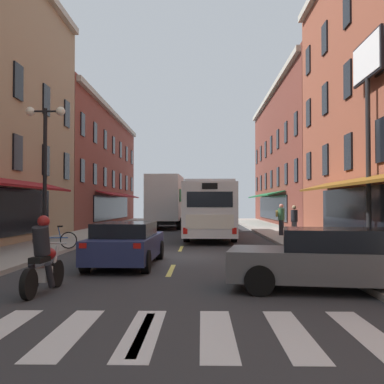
{
  "coord_description": "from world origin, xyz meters",
  "views": [
    {
      "loc": [
        0.87,
        -16.97,
        1.9
      ],
      "look_at": [
        0.37,
        8.07,
        2.54
      ],
      "focal_mm": 43.94,
      "sensor_mm": 36.0,
      "label": 1
    }
  ],
  "objects_px": {
    "box_truck": "(167,202)",
    "motorcycle_rider": "(43,260)",
    "bicycle_near": "(55,240)",
    "pedestrian_mid": "(294,221)",
    "pedestrian_near": "(281,219)",
    "billboard_sign": "(368,88)",
    "transit_bus": "(211,209)",
    "sedan_mid": "(126,243)",
    "sedan_near": "(333,259)",
    "street_lamp_twin": "(45,172)",
    "sedan_far": "(173,217)"
  },
  "relations": [
    {
      "from": "sedan_near",
      "to": "street_lamp_twin",
      "type": "height_order",
      "value": "street_lamp_twin"
    },
    {
      "from": "sedan_near",
      "to": "bicycle_near",
      "type": "xyz_separation_m",
      "value": [
        -8.64,
        7.99,
        -0.2
      ]
    },
    {
      "from": "box_truck",
      "to": "pedestrian_mid",
      "type": "relative_size",
      "value": 4.56
    },
    {
      "from": "billboard_sign",
      "to": "transit_bus",
      "type": "bearing_deg",
      "value": 120.28
    },
    {
      "from": "transit_bus",
      "to": "sedan_mid",
      "type": "distance_m",
      "value": 13.0
    },
    {
      "from": "billboard_sign",
      "to": "pedestrian_near",
      "type": "distance_m",
      "value": 10.59
    },
    {
      "from": "pedestrian_mid",
      "to": "street_lamp_twin",
      "type": "relative_size",
      "value": 0.32
    },
    {
      "from": "pedestrian_near",
      "to": "bicycle_near",
      "type": "bearing_deg",
      "value": 2.47
    },
    {
      "from": "transit_bus",
      "to": "sedan_far",
      "type": "relative_size",
      "value": 2.74
    },
    {
      "from": "sedan_mid",
      "to": "sedan_far",
      "type": "bearing_deg",
      "value": 90.78
    },
    {
      "from": "box_truck",
      "to": "sedan_near",
      "type": "xyz_separation_m",
      "value": [
        5.57,
        -25.69,
        -1.35
      ]
    },
    {
      "from": "sedan_near",
      "to": "bicycle_near",
      "type": "bearing_deg",
      "value": 137.25
    },
    {
      "from": "box_truck",
      "to": "sedan_mid",
      "type": "bearing_deg",
      "value": -89.03
    },
    {
      "from": "transit_bus",
      "to": "pedestrian_near",
      "type": "distance_m",
      "value": 4.03
    },
    {
      "from": "billboard_sign",
      "to": "pedestrian_near",
      "type": "relative_size",
      "value": 4.5
    },
    {
      "from": "sedan_mid",
      "to": "bicycle_near",
      "type": "distance_m",
      "value": 5.18
    },
    {
      "from": "sedan_mid",
      "to": "pedestrian_near",
      "type": "height_order",
      "value": "pedestrian_near"
    },
    {
      "from": "transit_bus",
      "to": "bicycle_near",
      "type": "relative_size",
      "value": 7.24
    },
    {
      "from": "sedan_near",
      "to": "sedan_mid",
      "type": "relative_size",
      "value": 0.99
    },
    {
      "from": "bicycle_near",
      "to": "pedestrian_mid",
      "type": "height_order",
      "value": "pedestrian_mid"
    },
    {
      "from": "sedan_near",
      "to": "motorcycle_rider",
      "type": "bearing_deg",
      "value": -176.4
    },
    {
      "from": "sedan_mid",
      "to": "pedestrian_mid",
      "type": "relative_size",
      "value": 2.78
    },
    {
      "from": "box_truck",
      "to": "bicycle_near",
      "type": "distance_m",
      "value": 18.03
    },
    {
      "from": "motorcycle_rider",
      "to": "street_lamp_twin",
      "type": "distance_m",
      "value": 7.42
    },
    {
      "from": "pedestrian_near",
      "to": "pedestrian_mid",
      "type": "xyz_separation_m",
      "value": [
        0.43,
        -1.56,
        -0.07
      ]
    },
    {
      "from": "box_truck",
      "to": "sedan_mid",
      "type": "distance_m",
      "value": 21.62
    },
    {
      "from": "sedan_mid",
      "to": "sedan_far",
      "type": "relative_size",
      "value": 1.04
    },
    {
      "from": "sedan_far",
      "to": "transit_bus",
      "type": "bearing_deg",
      "value": -79.61
    },
    {
      "from": "street_lamp_twin",
      "to": "billboard_sign",
      "type": "bearing_deg",
      "value": 3.93
    },
    {
      "from": "sedan_near",
      "to": "bicycle_near",
      "type": "height_order",
      "value": "sedan_near"
    },
    {
      "from": "sedan_far",
      "to": "street_lamp_twin",
      "type": "distance_m",
      "value": 28.57
    },
    {
      "from": "sedan_near",
      "to": "sedan_far",
      "type": "height_order",
      "value": "sedan_near"
    },
    {
      "from": "pedestrian_near",
      "to": "box_truck",
      "type": "bearing_deg",
      "value": -89.14
    },
    {
      "from": "pedestrian_mid",
      "to": "motorcycle_rider",
      "type": "bearing_deg",
      "value": 31.74
    },
    {
      "from": "motorcycle_rider",
      "to": "bicycle_near",
      "type": "distance_m",
      "value": 8.72
    },
    {
      "from": "billboard_sign",
      "to": "pedestrian_near",
      "type": "xyz_separation_m",
      "value": [
        -1.69,
        9.11,
        -5.14
      ]
    },
    {
      "from": "box_truck",
      "to": "sedan_far",
      "type": "distance_m",
      "value": 9.02
    },
    {
      "from": "box_truck",
      "to": "billboard_sign",
      "type": "bearing_deg",
      "value": -64.51
    },
    {
      "from": "sedan_mid",
      "to": "motorcycle_rider",
      "type": "xyz_separation_m",
      "value": [
        -1.05,
        -4.51,
        0.02
      ]
    },
    {
      "from": "sedan_mid",
      "to": "bicycle_near",
      "type": "relative_size",
      "value": 2.76
    },
    {
      "from": "sedan_far",
      "to": "box_truck",
      "type": "bearing_deg",
      "value": -89.68
    },
    {
      "from": "motorcycle_rider",
      "to": "pedestrian_mid",
      "type": "height_order",
      "value": "pedestrian_mid"
    },
    {
      "from": "sedan_near",
      "to": "pedestrian_near",
      "type": "relative_size",
      "value": 2.65
    },
    {
      "from": "billboard_sign",
      "to": "pedestrian_mid",
      "type": "relative_size",
      "value": 4.69
    },
    {
      "from": "box_truck",
      "to": "bicycle_near",
      "type": "height_order",
      "value": "box_truck"
    },
    {
      "from": "motorcycle_rider",
      "to": "bicycle_near",
      "type": "height_order",
      "value": "motorcycle_rider"
    },
    {
      "from": "bicycle_near",
      "to": "pedestrian_near",
      "type": "distance_m",
      "value": 13.14
    },
    {
      "from": "box_truck",
      "to": "motorcycle_rider",
      "type": "xyz_separation_m",
      "value": [
        -0.68,
        -26.08,
        -1.34
      ]
    },
    {
      "from": "sedan_near",
      "to": "sedan_mid",
      "type": "height_order",
      "value": "sedan_near"
    },
    {
      "from": "street_lamp_twin",
      "to": "sedan_mid",
      "type": "bearing_deg",
      "value": -33.54
    }
  ]
}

